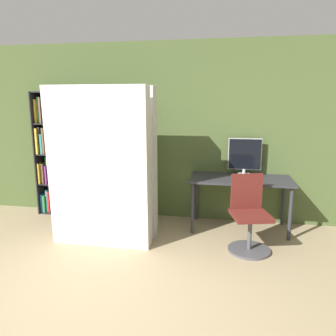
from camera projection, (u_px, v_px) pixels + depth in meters
ground_plane at (80, 326)px, 2.71m from camera, size 16.00×16.00×0.00m
wall_back at (153, 132)px, 5.10m from camera, size 8.00×0.06×2.70m
desk at (240, 184)px, 4.64m from camera, size 1.42×0.69×0.76m
monitor at (245, 155)px, 4.78m from camera, size 0.48×0.18×0.54m
office_chair at (249, 220)px, 4.04m from camera, size 0.54×0.54×0.94m
bookshelf at (58, 153)px, 5.30m from camera, size 0.87×0.31×1.97m
mattress_near at (99, 168)px, 4.07m from camera, size 1.29×0.27×2.02m
mattress_far at (110, 163)px, 4.42m from camera, size 1.29×0.25×2.02m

